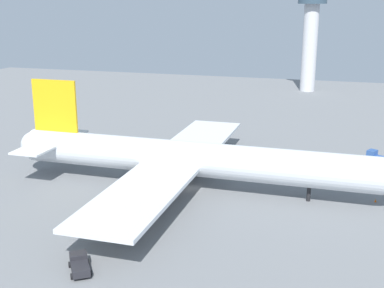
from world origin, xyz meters
The scene contains 6 objects.
ground_plane centered at (0.00, 0.00, 0.00)m, with size 295.22×295.22×0.00m, color slate.
cargo_airplane centered at (-0.43, 0.00, 5.81)m, with size 73.80×66.80×19.55m.
pushback_tractor centered at (34.29, 27.64, 1.20)m, with size 5.11×4.15×2.52m.
fuel_truck centered at (-5.31, -33.75, 0.98)m, with size 4.76×5.49×1.90m.
safety_cone_nose centered at (33.21, 2.91, 0.28)m, with size 0.39×0.39×0.55m, color orange.
control_tower centered at (12.11, 118.29, 22.79)m, with size 10.96×10.96×37.82m.
Camera 1 is at (26.35, -87.11, 34.41)m, focal length 47.60 mm.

